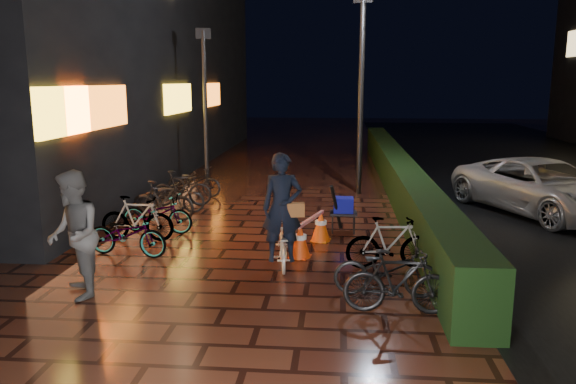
# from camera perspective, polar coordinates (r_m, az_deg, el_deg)

# --- Properties ---
(ground) EXTENTS (80.00, 80.00, 0.00)m
(ground) POSITION_cam_1_polar(r_m,az_deg,el_deg) (9.13, -5.09, -8.98)
(ground) COLOR #381911
(ground) RESTS_ON ground
(hedge) EXTENTS (0.70, 20.00, 1.00)m
(hedge) POSITION_cam_1_polar(r_m,az_deg,el_deg) (16.73, 11.02, 1.93)
(hedge) COLOR black
(hedge) RESTS_ON ground
(bystander_person) EXTENTS (1.07, 1.15, 1.90)m
(bystander_person) POSITION_cam_1_polar(r_m,az_deg,el_deg) (8.74, -20.95, -4.11)
(bystander_person) COLOR #58585A
(bystander_person) RESTS_ON ground
(van) EXTENTS (3.92, 5.16, 1.30)m
(van) POSITION_cam_1_polar(r_m,az_deg,el_deg) (14.67, 24.48, 0.45)
(van) COLOR #A9A9AE
(van) RESTS_ON ground
(storefront_block) EXTENTS (12.09, 22.00, 9.00)m
(storefront_block) POSITION_cam_1_polar(r_m,az_deg,el_deg) (22.82, -24.63, 13.66)
(storefront_block) COLOR black
(storefront_block) RESTS_ON ground
(lamp_post_hedge) EXTENTS (0.53, 0.23, 5.56)m
(lamp_post_hedge) POSITION_cam_1_polar(r_m,az_deg,el_deg) (15.80, 7.44, 10.83)
(lamp_post_hedge) COLOR black
(lamp_post_hedge) RESTS_ON ground
(lamp_post_sf) EXTENTS (0.44, 0.19, 4.67)m
(lamp_post_sf) POSITION_cam_1_polar(r_m,az_deg,el_deg) (17.32, -8.41, 9.21)
(lamp_post_sf) COLOR black
(lamp_post_sf) RESTS_ON ground
(cyclist) EXTENTS (0.75, 1.43, 1.98)m
(cyclist) POSITION_cam_1_polar(r_m,az_deg,el_deg) (9.56, -0.59, -3.39)
(cyclist) COLOR silver
(cyclist) RESTS_ON ground
(traffic_barrier) EXTENTS (0.76, 1.51, 0.62)m
(traffic_barrier) POSITION_cam_1_polar(r_m,az_deg,el_deg) (10.70, 2.35, -4.18)
(traffic_barrier) COLOR red
(traffic_barrier) RESTS_ON ground
(cart_assembly) EXTENTS (0.58, 0.58, 1.06)m
(cart_assembly) POSITION_cam_1_polar(r_m,az_deg,el_deg) (11.84, 5.59, -1.51)
(cart_assembly) COLOR black
(cart_assembly) RESTS_ON ground
(parked_bikes_storefront) EXTENTS (1.82, 6.13, 0.91)m
(parked_bikes_storefront) POSITION_cam_1_polar(r_m,az_deg,el_deg) (13.05, -12.43, -1.06)
(parked_bikes_storefront) COLOR black
(parked_bikes_storefront) RESTS_ON ground
(parked_bikes_hedge) EXTENTS (1.73, 2.39, 0.91)m
(parked_bikes_hedge) POSITION_cam_1_polar(r_m,az_deg,el_deg) (8.67, 10.45, -7.18)
(parked_bikes_hedge) COLOR black
(parked_bikes_hedge) RESTS_ON ground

